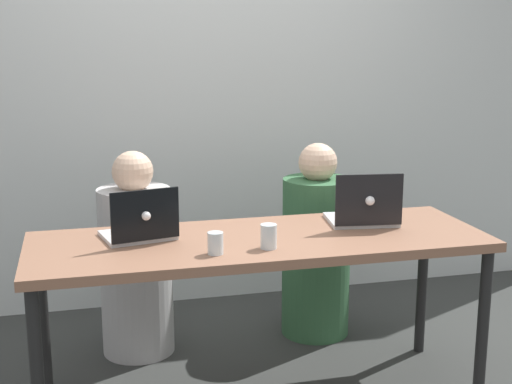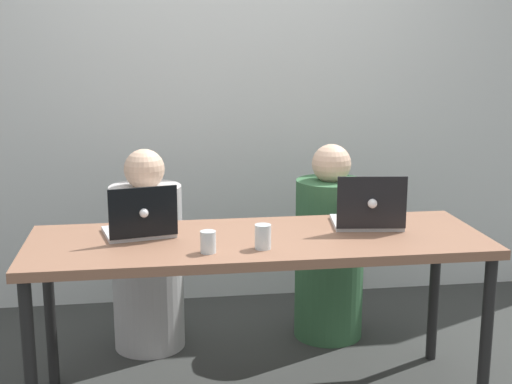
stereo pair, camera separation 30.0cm
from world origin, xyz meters
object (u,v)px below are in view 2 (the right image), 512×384
laptop_back_left (140,225)px  water_glass_center (263,238)px  person_on_right (329,253)px  laptop_back_right (368,216)px  water_glass_left (208,243)px  person_on_left (147,261)px

laptop_back_left → water_glass_center: bearing=141.1°
person_on_right → laptop_back_right: size_ratio=3.14×
laptop_back_right → water_glass_left: (-0.72, -0.27, -0.02)m
laptop_back_left → water_glass_center: 0.54m
person_on_left → laptop_back_right: size_ratio=3.13×
laptop_back_left → water_glass_center: laptop_back_left is taller
water_glass_left → water_glass_center: (0.22, 0.02, 0.00)m
person_on_left → water_glass_center: 0.97m
person_on_right → water_glass_left: size_ratio=11.85×
laptop_back_left → water_glass_left: bearing=122.6°
person_on_right → laptop_back_left: bearing=14.3°
water_glass_center → laptop_back_right: bearing=26.1°
person_on_left → water_glass_left: (0.25, -0.81, 0.32)m
person_on_left → water_glass_left: 0.91m
water_glass_center → person_on_left: bearing=120.4°
person_on_left → person_on_right: size_ratio=1.00×
person_on_right → water_glass_center: 0.98m
person_on_left → laptop_back_left: bearing=102.7°
water_glass_left → water_glass_center: 0.22m
water_glass_left → laptop_back_right: bearing=20.4°
water_glass_left → water_glass_center: size_ratio=0.88×
person_on_left → water_glass_left: person_on_left is taller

